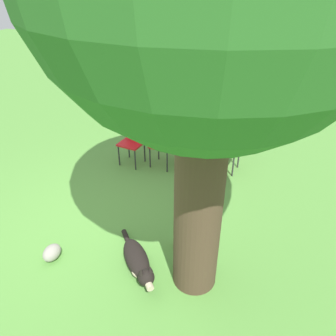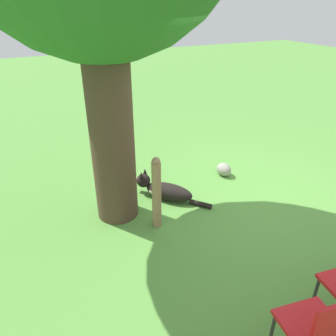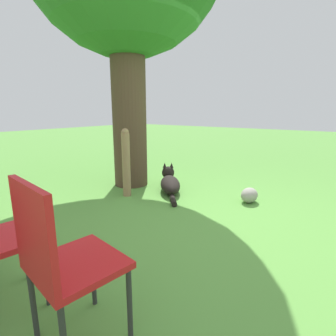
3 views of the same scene
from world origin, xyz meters
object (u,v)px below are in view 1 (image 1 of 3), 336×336
Objects in this scene: fence_post at (178,219)px; red_chair_3 at (229,143)px; red_chair_2 at (197,141)px; dog at (138,262)px; red_chair_1 at (165,140)px; red_chair_0 at (133,138)px.

red_chair_3 is at bearing 172.77° from fence_post.
fence_post reaches higher than red_chair_3.
red_chair_2 is 1.00× the size of red_chair_3.
red_chair_2 is 0.63m from red_chair_3.
dog is 2.85m from red_chair_2.
red_chair_2 is (-0.12, 0.61, 0.00)m from red_chair_1.
red_chair_0 is at bearing -70.12° from red_chair_3.
fence_post is at bearing 32.00° from red_chair_1.
dog is 1.08× the size of red_chair_0.
red_chair_0 is at bearing 164.29° from dog.
red_chair_3 is at bearing 109.88° from red_chair_0.
dog is at bearing -32.62° from fence_post.
red_chair_2 and red_chair_3 have the same top height.
red_chair_1 is 1.25m from red_chair_3.
red_chair_2 is (-0.25, 1.23, 0.00)m from red_chair_0.
red_chair_2 is at bearing 138.70° from dog.
fence_post is 1.06× the size of red_chair_1.
red_chair_2 is (-2.82, 0.05, 0.41)m from dog.
red_chair_3 is at bearing 109.88° from red_chair_1.
red_chair_1 is 1.00× the size of red_chair_2.
dog is 3.05m from red_chair_3.
red_chair_1 is at bearing 109.88° from red_chair_0.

